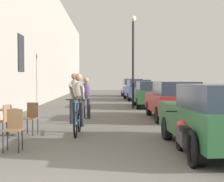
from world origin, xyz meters
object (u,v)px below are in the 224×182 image
object	(u,v)px
parked_car_second	(174,100)
parked_motorcycle	(185,137)
cyclist_on_bicycle	(78,105)
pedestrian_mid	(86,95)
cafe_chair_near_toward_street	(14,127)
parked_car_third	(150,94)
parked_car_fifth	(132,87)
parked_car_fourth	(138,90)
cafe_chair_mid_toward_wall	(3,119)
parked_car_nearest	(217,117)
cafe_chair_mid_toward_street	(31,116)
cafe_table_mid	(7,116)
pedestrian_near	(74,95)
street_lamp	(133,50)

from	to	relation	value
parked_car_second	parked_motorcycle	xyz separation A→B (m)	(-1.06, -6.43, -0.35)
cyclist_on_bicycle	pedestrian_mid	size ratio (longest dim) A/B	1.08
cafe_chair_near_toward_street	parked_car_third	world-z (taller)	parked_car_third
cafe_chair_near_toward_street	parked_car_fifth	xyz separation A→B (m)	(4.44, 23.32, 0.30)
cyclist_on_bicycle	parked_car_fourth	size ratio (longest dim) A/B	0.41
parked_car_third	parked_motorcycle	distance (m)	12.15
cafe_chair_mid_toward_wall	parked_car_second	bearing A→B (deg)	39.12
parked_car_nearest	cyclist_on_bicycle	bearing A→B (deg)	142.26
cafe_chair_mid_toward_street	cafe_chair_near_toward_street	bearing A→B (deg)	-87.62
cafe_table_mid	cafe_chair_mid_toward_wall	size ratio (longest dim) A/B	0.81
parked_car_third	parked_motorcycle	xyz separation A→B (m)	(-0.90, -12.12, -0.33)
cafe_chair_mid_toward_wall	cyclist_on_bicycle	size ratio (longest dim) A/B	0.51
cafe_chair_near_toward_street	pedestrian_mid	bearing A→B (deg)	78.41
cafe_chair_mid_toward_street	parked_car_third	bearing A→B (deg)	63.85
cafe_table_mid	parked_car_fifth	xyz separation A→B (m)	(5.17, 21.23, 0.29)
pedestrian_mid	parked_car_nearest	bearing A→B (deg)	-62.99
cafe_chair_mid_toward_wall	parked_car_nearest	distance (m)	5.27
cafe_chair_near_toward_street	pedestrian_near	world-z (taller)	pedestrian_near
pedestrian_near	pedestrian_mid	xyz separation A→B (m)	(0.32, 1.53, -0.07)
cafe_chair_mid_toward_wall	pedestrian_mid	xyz separation A→B (m)	(1.89, 4.56, 0.40)
pedestrian_mid	parked_car_fifth	xyz separation A→B (m)	(3.21, 17.31, -0.10)
cafe_chair_near_toward_street	parked_car_fourth	bearing A→B (deg)	76.12
cafe_chair_mid_toward_wall	parked_car_fifth	world-z (taller)	parked_car_fifth
cafe_chair_mid_toward_wall	parked_motorcycle	xyz separation A→B (m)	(4.21, -2.15, -0.11)
cafe_chair_near_toward_street	street_lamp	distance (m)	11.68
parked_car_third	cafe_table_mid	bearing A→B (deg)	-119.08
cafe_chair_mid_toward_street	parked_car_fourth	size ratio (longest dim) A/B	0.21
cafe_chair_near_toward_street	parked_car_fourth	distance (m)	18.32
cafe_table_mid	cafe_chair_mid_toward_wall	xyz separation A→B (m)	(0.07, -0.64, -0.00)
parked_car_nearest	cafe_chair_near_toward_street	bearing A→B (deg)	178.24
parked_car_third	cafe_chair_near_toward_street	bearing A→B (deg)	-111.31
parked_car_second	parked_car_fifth	xyz separation A→B (m)	(-0.17, 17.59, 0.06)
cyclist_on_bicycle	parked_car_fifth	size ratio (longest dim) A/B	0.40
parked_car_fourth	parked_motorcycle	bearing A→B (deg)	-92.62
parked_car_fourth	parked_car_fifth	world-z (taller)	parked_car_fifth
pedestrian_near	cafe_table_mid	bearing A→B (deg)	-124.56
street_lamp	cafe_chair_mid_toward_street	bearing A→B (deg)	-112.27
cafe_chair_mid_toward_wall	pedestrian_near	xyz separation A→B (m)	(1.57, 3.03, 0.47)
parked_car_second	cafe_chair_mid_toward_street	bearing A→B (deg)	-142.80
cafe_table_mid	cafe_chair_mid_toward_street	distance (m)	0.65
parked_car_second	parked_car_fifth	size ratio (longest dim) A/B	0.93
parked_car_fifth	parked_motorcycle	distance (m)	24.04
pedestrian_near	parked_car_fifth	xyz separation A→B (m)	(3.53, 18.84, -0.18)
pedestrian_near	pedestrian_mid	size ratio (longest dim) A/B	1.08
parked_car_fourth	cyclist_on_bicycle	bearing A→B (deg)	-101.65
parked_car_nearest	parked_motorcycle	xyz separation A→B (m)	(-0.81, -0.57, -0.34)
cafe_table_mid	parked_car_fifth	size ratio (longest dim) A/B	0.16
parked_car_fifth	pedestrian_near	bearing A→B (deg)	-100.60
parked_car_fourth	cafe_chair_near_toward_street	bearing A→B (deg)	-103.88
cafe_table_mid	cafe_chair_mid_toward_street	size ratio (longest dim) A/B	0.81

